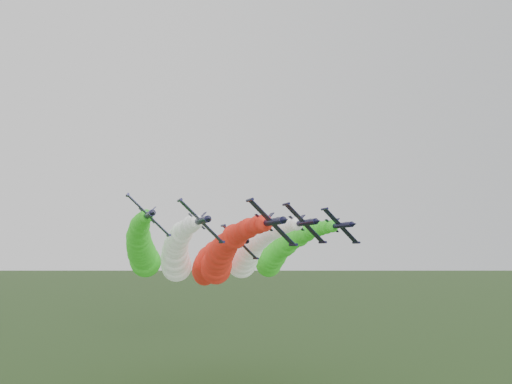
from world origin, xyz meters
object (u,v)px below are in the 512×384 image
jet_inner_right (247,255)px  jet_trail (207,265)px  jet_lead (221,257)px  jet_outer_left (142,250)px  jet_inner_left (177,255)px  jet_outer_right (278,253)px

jet_inner_right → jet_trail: (-7.04, 16.47, -2.91)m
jet_lead → jet_outer_left: jet_outer_left is taller
jet_inner_left → jet_outer_left: size_ratio=1.00×
jet_outer_left → jet_trail: (20.47, 12.26, -4.12)m
jet_outer_left → jet_outer_right: 39.52m
jet_inner_left → jet_outer_left: bearing=140.7°
jet_inner_right → jet_outer_left: (-27.50, 4.20, 1.21)m
jet_lead → jet_inner_left: 13.17m
jet_trail → jet_inner_left: bearing=-124.0°
jet_inner_left → jet_trail: 22.73m
jet_inner_left → jet_outer_left: 10.24m
jet_lead → jet_outer_left: 23.34m
jet_outer_left → jet_outer_right: jet_outer_left is taller
jet_inner_right → jet_inner_left: bearing=-173.5°
jet_inner_right → jet_lead: bearing=-131.9°
jet_inner_right → jet_trail: size_ratio=1.00×
jet_trail → jet_lead: bearing=-97.2°
jet_outer_left → jet_trail: 24.21m
jet_outer_right → jet_trail: size_ratio=1.01×
jet_outer_left → jet_lead: bearing=-43.4°
jet_outer_right → jet_trail: bearing=153.9°
jet_trail → jet_outer_right: bearing=-26.1°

